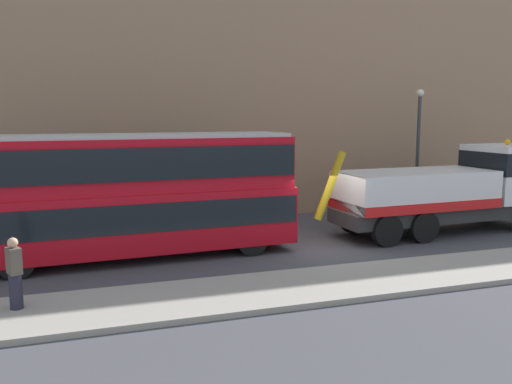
% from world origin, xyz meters
% --- Properties ---
extents(ground_plane, '(120.00, 120.00, 0.00)m').
position_xyz_m(ground_plane, '(0.00, 0.00, 0.00)').
color(ground_plane, '#424247').
extents(near_kerb, '(60.00, 2.80, 0.15)m').
position_xyz_m(near_kerb, '(0.00, -4.20, 0.07)').
color(near_kerb, gray).
rests_on(near_kerb, ground_plane).
extents(building_facade, '(60.00, 1.50, 16.00)m').
position_xyz_m(building_facade, '(0.00, 6.60, 8.07)').
color(building_facade, '#9E7A5B').
rests_on(building_facade, ground_plane).
extents(recovery_tow_truck, '(10.19, 3.02, 3.67)m').
position_xyz_m(recovery_tow_truck, '(6.05, 0.48, 1.76)').
color(recovery_tow_truck, '#2D2D2D').
rests_on(recovery_tow_truck, ground_plane).
extents(double_decker_bus, '(11.13, 3.02, 4.06)m').
position_xyz_m(double_decker_bus, '(-6.57, 0.46, 2.23)').
color(double_decker_bus, '#B70C19').
rests_on(double_decker_bus, ground_plane).
extents(pedestrian_onlooker, '(0.40, 0.47, 1.71)m').
position_xyz_m(pedestrian_onlooker, '(-9.51, -3.75, 0.99)').
color(pedestrian_onlooker, '#232333').
rests_on(pedestrian_onlooker, near_kerb).
extents(street_lamp, '(0.36, 0.36, 5.83)m').
position_xyz_m(street_lamp, '(7.16, 4.40, 3.47)').
color(street_lamp, '#38383D').
rests_on(street_lamp, ground_plane).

